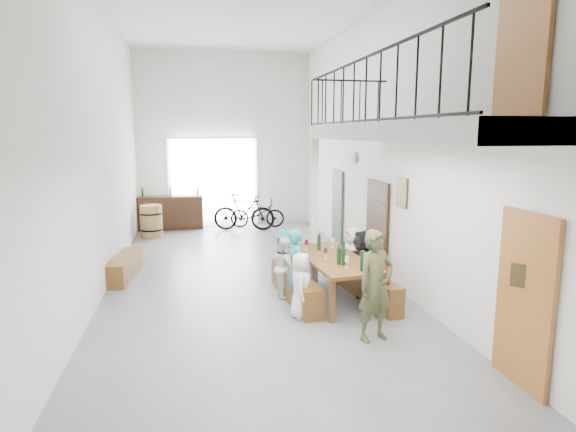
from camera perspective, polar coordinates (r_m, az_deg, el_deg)
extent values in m
plane|color=slate|center=(10.13, -4.81, -7.33)|extent=(12.00, 12.00, 0.00)
plane|color=white|center=(15.66, -7.49, 8.91)|extent=(5.50, 0.00, 5.50)
plane|color=white|center=(3.78, 5.08, 6.22)|extent=(5.50, 0.00, 5.50)
plane|color=white|center=(9.77, -21.45, 7.79)|extent=(0.00, 12.00, 12.00)
plane|color=white|center=(10.35, 10.44, 8.38)|extent=(0.00, 12.00, 12.00)
cube|color=white|center=(15.65, -8.83, 3.92)|extent=(2.80, 0.08, 2.80)
cube|color=#965924|center=(6.34, 26.21, -8.99)|extent=(0.06, 0.95, 2.10)
cube|color=#322010|center=(10.24, 10.49, -1.50)|extent=(0.06, 1.10, 2.00)
cube|color=#303B32|center=(12.84, 5.88, 0.91)|extent=(0.06, 0.80, 2.00)
cube|color=#965924|center=(6.45, 26.12, 18.83)|extent=(0.06, 0.90, 1.95)
cube|color=#41361A|center=(9.11, 13.34, 2.74)|extent=(0.04, 0.45, 0.55)
cylinder|color=white|center=(11.47, 7.97, 6.83)|extent=(0.04, 0.28, 0.28)
cube|color=silver|center=(7.11, 14.42, 9.66)|extent=(1.50, 5.60, 0.25)
cube|color=black|center=(6.90, 9.03, 18.01)|extent=(0.03, 5.60, 0.03)
cube|color=black|center=(6.83, 8.84, 11.11)|extent=(0.03, 5.60, 0.03)
cube|color=black|center=(9.74, 7.35, 15.63)|extent=(1.50, 0.03, 0.03)
cube|color=silver|center=(9.59, 3.11, 0.55)|extent=(0.14, 0.14, 2.88)
cube|color=brown|center=(8.70, 5.30, -5.03)|extent=(1.19, 2.47, 0.06)
cube|color=brown|center=(7.76, 5.26, -9.94)|extent=(0.09, 0.09, 0.73)
cube|color=brown|center=(8.08, 10.73, -9.25)|extent=(0.09, 0.09, 0.73)
cube|color=brown|center=(9.60, 0.68, -6.00)|extent=(0.09, 0.09, 0.73)
cube|color=brown|center=(9.86, 5.25, -5.60)|extent=(0.09, 0.09, 0.73)
cube|color=brown|center=(8.77, 0.89, -8.32)|extent=(0.51, 2.21, 0.50)
cube|color=brown|center=(8.95, 9.21, -8.05)|extent=(0.54, 2.22, 0.51)
cylinder|color=black|center=(8.14, 6.61, -4.60)|extent=(0.07, 0.07, 0.35)
cylinder|color=black|center=(8.63, 6.57, -3.76)|extent=(0.07, 0.07, 0.35)
cylinder|color=black|center=(8.17, 6.05, -4.54)|extent=(0.07, 0.07, 0.35)
cylinder|color=black|center=(9.10, 3.69, -3.00)|extent=(0.07, 0.07, 0.35)
cube|color=brown|center=(10.60, -18.78, -5.73)|extent=(0.56, 1.69, 0.47)
cylinder|color=brown|center=(14.38, -15.88, -0.61)|extent=(0.62, 0.62, 0.94)
cylinder|color=black|center=(14.42, -15.84, -1.53)|extent=(0.64, 0.64, 0.05)
cylinder|color=black|center=(14.34, -15.93, 0.31)|extent=(0.64, 0.64, 0.05)
cube|color=#322010|center=(15.48, -13.69, 0.40)|extent=(1.96, 0.55, 1.04)
cylinder|color=black|center=(15.47, -16.87, 2.71)|extent=(0.06, 0.06, 0.28)
cylinder|color=black|center=(15.43, -13.79, 2.83)|extent=(0.06, 0.06, 0.28)
cylinder|color=black|center=(15.38, -10.70, 2.92)|extent=(0.06, 0.06, 0.28)
imported|color=white|center=(7.89, 1.53, -8.20)|extent=(0.48, 0.60, 1.08)
imported|color=teal|center=(8.34, 1.01, -6.15)|extent=(0.37, 0.53, 1.38)
imported|color=white|center=(8.89, -0.33, -6.02)|extent=(0.42, 0.54, 1.11)
imported|color=teal|center=(9.48, -0.54, -4.92)|extent=(0.62, 0.83, 1.14)
imported|color=#B73A1F|center=(8.41, 10.64, -7.19)|extent=(0.37, 0.68, 1.09)
imported|color=black|center=(8.99, 8.75, -5.54)|extent=(0.57, 1.20, 1.24)
imported|color=white|center=(9.54, 7.58, -4.78)|extent=(0.47, 0.63, 1.18)
imported|color=#484D2B|center=(7.10, 10.32, -8.11)|extent=(0.68, 0.55, 1.63)
imported|color=#1A521F|center=(11.29, 7.22, -4.49)|extent=(0.45, 0.42, 0.41)
imported|color=black|center=(15.32, -3.65, 0.30)|extent=(1.78, 0.86, 0.90)
imported|color=black|center=(14.86, -5.24, 0.45)|extent=(1.96, 0.99, 1.13)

